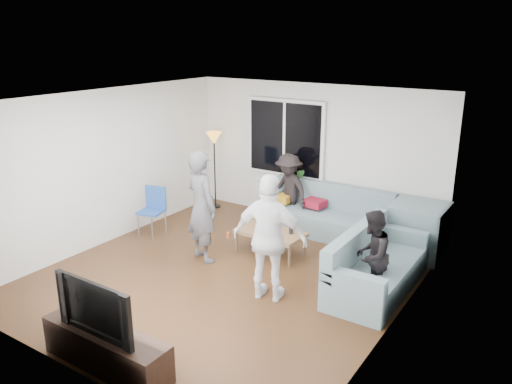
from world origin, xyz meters
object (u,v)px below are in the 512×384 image
Objects in this scene: spectator_back at (288,190)px; sofa_back_section at (326,211)px; television at (102,305)px; floor_lamp at (215,171)px; spectator_right at (372,255)px; player_right at (270,239)px; side_chair at (151,212)px; tv_console at (106,349)px; coffee_table at (270,242)px; player_left at (202,207)px; sofa_right_section at (378,261)px.

sofa_back_section is at bearing 14.41° from spectator_back.
spectator_back is 4.83m from television.
spectator_right is (4.07, -1.87, -0.15)m from floor_lamp.
player_right is at bearing -81.23° from sofa_back_section.
sofa_back_section is at bearing 86.62° from television.
side_chair is 0.54× the size of tv_console.
player_left reaches higher than coffee_table.
coffee_table is 1.28× the size of side_chair.
sofa_back_section is 3.10m from side_chair.
sofa_right_section is 1.28× the size of floor_lamp.
sofa_right_section is 1.86× the size of television.
side_chair reaches higher than tv_console.
coffee_table is at bearing -105.30° from sofa_back_section.
side_chair is at bearing 126.97° from television.
spectator_right reaches higher than coffee_table.
floor_lamp reaches higher than tv_console.
sofa_right_section is 0.36m from spectator_right.
side_chair reaches higher than sofa_back_section.
player_right is 1.38m from spectator_right.
spectator_back is (0.36, 2.08, -0.20)m from player_left.
floor_lamp is 1.14× the size of spectator_back.
coffee_table is 1.59m from player_right.
television is (-1.81, -2.98, 0.12)m from spectator_right.
side_chair reaches higher than coffee_table.
sofa_back_section is 1.30× the size of player_left.
floor_lamp is at bearing -38.27° from player_left.
coffee_table is 0.69× the size of tv_console.
floor_lamp is 0.97× the size of tv_console.
tv_console is at bearing 61.13° from player_right.
sofa_right_section is 3.75m from television.
television is at bearing -66.98° from side_chair.
coffee_table is at bearing 84.08° from sofa_right_section.
side_chair is at bearing 126.97° from tv_console.
coffee_table is (-0.36, -1.30, -0.22)m from sofa_back_section.
coffee_table is at bearing -32.25° from floor_lamp.
player_right is 1.39× the size of spectator_right.
side_chair is 0.80× the size of television.
sofa_right_section is 1.60× the size of spectator_right.
player_right reaches higher than spectator_right.
sofa_back_section is 1.47× the size of floor_lamp.
spectator_right reaches higher than tv_console.
spectator_right reaches higher than television.
sofa_right_section is at bearing -16.82° from spectator_back.
player_left reaches higher than spectator_back.
side_chair is 0.63× the size of spectator_back.
player_right is 1.28× the size of spectator_back.
sofa_right_section is 3.74m from tv_console.
player_right is (2.94, -0.78, 0.44)m from side_chair.
sofa_right_section is 4.38m from floor_lamp.
television reaches higher than coffee_table.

